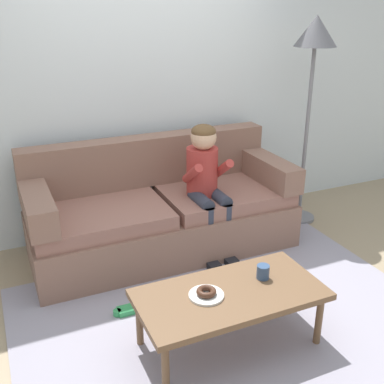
{
  "coord_description": "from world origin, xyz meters",
  "views": [
    {
      "loc": [
        -1.29,
        -2.57,
        2.0
      ],
      "look_at": [
        0.06,
        0.45,
        0.65
      ],
      "focal_mm": 43.7,
      "sensor_mm": 36.0,
      "label": 1
    }
  ],
  "objects_px": {
    "coffee_table": "(230,297)",
    "floor_lamp": "(314,51)",
    "person_child": "(206,178)",
    "mug": "(263,272)",
    "toy_controller": "(129,310)",
    "couch": "(161,212)",
    "donut": "(206,292)"
  },
  "relations": [
    {
      "from": "coffee_table",
      "to": "floor_lamp",
      "type": "distance_m",
      "value": 2.38
    },
    {
      "from": "floor_lamp",
      "to": "person_child",
      "type": "bearing_deg",
      "value": -170.22
    },
    {
      "from": "person_child",
      "to": "mug",
      "type": "bearing_deg",
      "value": -96.89
    },
    {
      "from": "coffee_table",
      "to": "toy_controller",
      "type": "relative_size",
      "value": 5.02
    },
    {
      "from": "mug",
      "to": "person_child",
      "type": "bearing_deg",
      "value": 83.11
    },
    {
      "from": "couch",
      "to": "mug",
      "type": "height_order",
      "value": "couch"
    },
    {
      "from": "couch",
      "to": "mug",
      "type": "bearing_deg",
      "value": -81.62
    },
    {
      "from": "person_child",
      "to": "toy_controller",
      "type": "distance_m",
      "value": 1.23
    },
    {
      "from": "couch",
      "to": "floor_lamp",
      "type": "distance_m",
      "value": 1.93
    },
    {
      "from": "toy_controller",
      "to": "floor_lamp",
      "type": "distance_m",
      "value": 2.66
    },
    {
      "from": "person_child",
      "to": "floor_lamp",
      "type": "bearing_deg",
      "value": 9.78
    },
    {
      "from": "coffee_table",
      "to": "mug",
      "type": "height_order",
      "value": "mug"
    },
    {
      "from": "donut",
      "to": "floor_lamp",
      "type": "xyz_separation_m",
      "value": [
        1.66,
        1.33,
        1.19
      ]
    },
    {
      "from": "person_child",
      "to": "donut",
      "type": "relative_size",
      "value": 9.18
    },
    {
      "from": "coffee_table",
      "to": "donut",
      "type": "xyz_separation_m",
      "value": [
        -0.15,
        0.02,
        0.07
      ]
    },
    {
      "from": "mug",
      "to": "toy_controller",
      "type": "distance_m",
      "value": 0.98
    },
    {
      "from": "mug",
      "to": "floor_lamp",
      "type": "relative_size",
      "value": 0.05
    },
    {
      "from": "mug",
      "to": "floor_lamp",
      "type": "height_order",
      "value": "floor_lamp"
    },
    {
      "from": "toy_controller",
      "to": "mug",
      "type": "bearing_deg",
      "value": -57.91
    },
    {
      "from": "couch",
      "to": "toy_controller",
      "type": "xyz_separation_m",
      "value": [
        -0.54,
        -0.8,
        -0.31
      ]
    },
    {
      "from": "donut",
      "to": "toy_controller",
      "type": "bearing_deg",
      "value": 121.23
    },
    {
      "from": "couch",
      "to": "donut",
      "type": "distance_m",
      "value": 1.36
    },
    {
      "from": "couch",
      "to": "donut",
      "type": "xyz_separation_m",
      "value": [
        -0.22,
        -1.34,
        0.08
      ]
    },
    {
      "from": "couch",
      "to": "toy_controller",
      "type": "relative_size",
      "value": 9.72
    },
    {
      "from": "couch",
      "to": "person_child",
      "type": "height_order",
      "value": "person_child"
    },
    {
      "from": "couch",
      "to": "donut",
      "type": "bearing_deg",
      "value": -99.17
    },
    {
      "from": "toy_controller",
      "to": "floor_lamp",
      "type": "xyz_separation_m",
      "value": [
        1.99,
        0.79,
        1.58
      ]
    },
    {
      "from": "couch",
      "to": "donut",
      "type": "height_order",
      "value": "couch"
    },
    {
      "from": "person_child",
      "to": "mug",
      "type": "xyz_separation_m",
      "value": [
        -0.13,
        -1.1,
        -0.24
      ]
    },
    {
      "from": "donut",
      "to": "mug",
      "type": "distance_m",
      "value": 0.41
    },
    {
      "from": "couch",
      "to": "person_child",
      "type": "distance_m",
      "value": 0.51
    },
    {
      "from": "couch",
      "to": "coffee_table",
      "type": "height_order",
      "value": "couch"
    }
  ]
}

